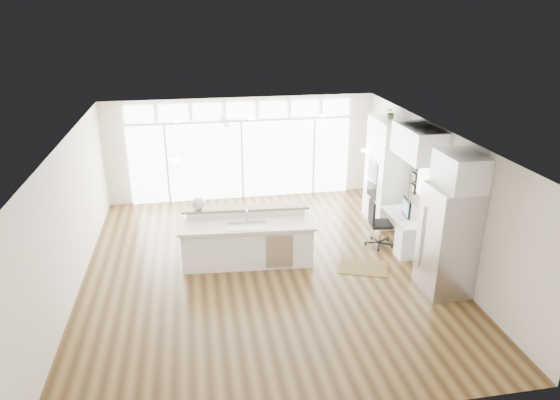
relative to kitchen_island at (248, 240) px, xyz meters
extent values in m
cube|color=#3A2712|center=(0.30, -0.25, -0.54)|extent=(7.00, 8.00, 0.02)
cube|color=white|center=(0.30, -0.25, 2.17)|extent=(7.00, 8.00, 0.02)
cube|color=beige|center=(0.30, 3.75, 0.82)|extent=(7.00, 0.04, 2.70)
cube|color=beige|center=(0.30, -4.25, 0.82)|extent=(7.00, 0.04, 2.70)
cube|color=beige|center=(-3.20, -0.25, 0.82)|extent=(0.04, 8.00, 2.70)
cube|color=beige|center=(3.80, -0.25, 0.82)|extent=(0.04, 8.00, 2.70)
cube|color=white|center=(0.30, 3.69, 0.52)|extent=(5.80, 0.06, 2.08)
cube|color=white|center=(0.30, 3.69, 1.85)|extent=(5.90, 0.06, 0.40)
cube|color=white|center=(3.76, 0.05, 1.02)|extent=(0.04, 0.85, 0.85)
cube|color=white|center=(-0.20, 2.55, 1.95)|extent=(1.16, 1.16, 0.32)
cube|color=white|center=(0.30, -0.05, 2.15)|extent=(3.40, 3.00, 0.02)
cube|color=white|center=(3.47, 1.55, 0.72)|extent=(0.64, 1.20, 2.50)
cube|color=white|center=(3.43, 0.05, -0.15)|extent=(0.72, 1.30, 0.76)
cube|color=white|center=(3.47, 0.05, 1.82)|extent=(0.64, 1.30, 0.64)
cube|color=silver|center=(3.41, -1.60, 0.47)|extent=(0.76, 0.90, 2.00)
cube|color=white|center=(3.47, -1.60, 1.77)|extent=(0.64, 0.90, 0.60)
cube|color=black|center=(3.76, 0.67, 0.87)|extent=(0.06, 0.22, 0.80)
cube|color=white|center=(0.00, 0.00, 0.00)|extent=(2.75, 1.20, 1.07)
cube|color=#352511|center=(2.25, -0.58, -0.53)|extent=(1.14, 0.98, 0.01)
cube|color=black|center=(2.91, 0.30, -0.02)|extent=(0.58, 0.54, 1.03)
sphere|color=silver|center=(-0.92, 0.47, 0.66)|extent=(0.28, 0.28, 0.26)
cube|color=black|center=(3.35, 0.05, 0.43)|extent=(0.14, 0.50, 0.41)
cube|color=silver|center=(3.18, 0.05, 0.24)|extent=(0.14, 0.34, 0.02)
imported|color=#375F28|center=(3.47, 1.55, 2.08)|extent=(0.29, 0.32, 0.22)
camera|label=1|loc=(-0.94, -8.93, 4.42)|focal=32.00mm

